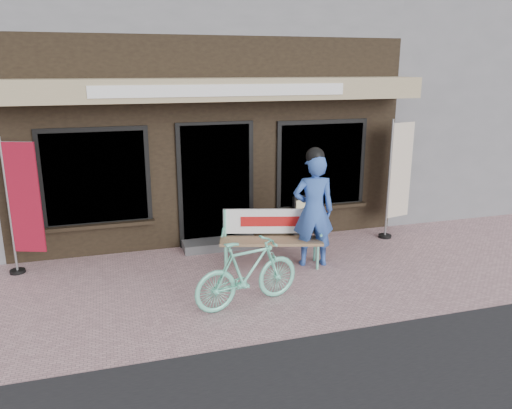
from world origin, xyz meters
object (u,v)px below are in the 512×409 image
object	(u,v)px
person	(314,208)
bench	(271,233)
bicycle	(247,273)
menu_stand	(302,216)
nobori_cream	(398,177)
nobori_red	(22,205)

from	to	relation	value
person	bench	bearing A→B (deg)	170.92
bicycle	menu_stand	bearing A→B (deg)	-49.65
nobori_cream	menu_stand	world-z (taller)	nobori_cream
bicycle	nobori_cream	bearing A→B (deg)	-73.94
person	nobori_red	world-z (taller)	nobori_red
bench	nobori_cream	bearing A→B (deg)	29.12
bench	nobori_red	distance (m)	3.81
nobori_red	bench	bearing A→B (deg)	9.52
bicycle	nobori_red	distance (m)	3.61
nobori_cream	bench	bearing A→B (deg)	-178.93
bicycle	nobori_cream	world-z (taller)	nobori_cream
nobori_red	nobori_cream	xyz separation A→B (m)	(6.38, -0.03, 0.05)
bicycle	nobori_red	xyz separation A→B (m)	(-2.95, 1.98, 0.63)
bicycle	nobori_red	bearing A→B (deg)	42.49
nobori_red	person	bearing A→B (deg)	8.01
bicycle	nobori_cream	size ratio (longest dim) A/B	0.69
bicycle	nobori_red	size ratio (longest dim) A/B	0.72
nobori_red	bicycle	bearing A→B (deg)	-14.17
bicycle	bench	bearing A→B (deg)	-43.68
nobori_cream	menu_stand	xyz separation A→B (m)	(-1.71, 0.42, -0.73)
menu_stand	bench	bearing A→B (deg)	-144.60
bench	nobori_red	bearing A→B (deg)	-174.60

